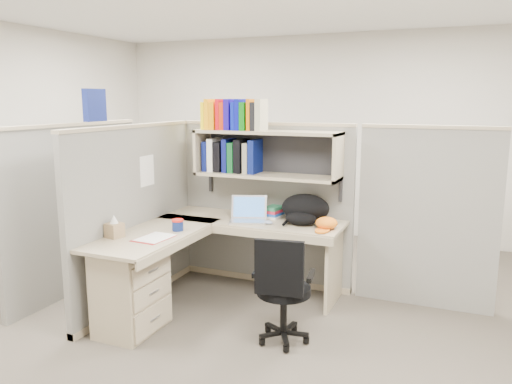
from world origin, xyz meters
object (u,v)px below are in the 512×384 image
at_px(desk, 166,271).
at_px(snack_canister, 178,225).
at_px(task_chair, 283,306).
at_px(laptop, 248,209).
at_px(backpack, 303,209).

relative_size(desk, snack_canister, 17.20).
distance_m(desk, task_chair, 1.05).
xyz_separation_m(desk, laptop, (0.42, 0.74, 0.41)).
bearing_deg(laptop, desk, -138.36).
relative_size(snack_canister, task_chair, 0.12).
bearing_deg(snack_canister, task_chair, -12.57).
bearing_deg(laptop, task_chair, -69.64).
bearing_deg(snack_canister, backpack, 35.97).
xyz_separation_m(laptop, task_chair, (0.62, -0.75, -0.54)).
height_order(desk, task_chair, task_chair).
height_order(desk, laptop, laptop).
distance_m(laptop, snack_canister, 0.68).
height_order(backpack, task_chair, backpack).
xyz_separation_m(backpack, snack_canister, (-0.92, -0.67, -0.08)).
height_order(backpack, snack_canister, backpack).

